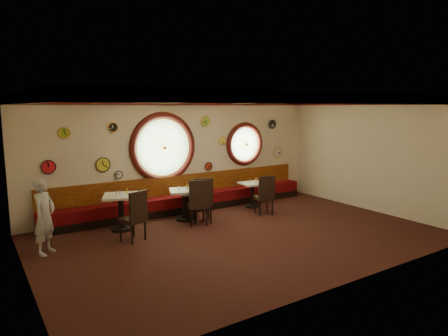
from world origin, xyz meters
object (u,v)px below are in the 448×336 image
(table_b, at_px, (184,201))
(chair_b, at_px, (198,200))
(table_d, at_px, (252,192))
(condiment_b_bottle, at_px, (187,186))
(condiment_a_pepper, at_px, (120,193))
(condiment_b_salt, at_px, (179,188))
(table_c, at_px, (187,201))
(condiment_b_pepper, at_px, (186,188))
(condiment_c_bottle, at_px, (190,187))
(table_a, at_px, (121,208))
(chair_a, at_px, (135,213))
(condiment_d_bottle, at_px, (256,180))
(condiment_c_salt, at_px, (183,190))
(condiment_c_pepper, at_px, (188,189))
(condiment_a_bottle, at_px, (127,191))
(chair_c, at_px, (203,197))
(condiment_d_pepper, at_px, (256,181))
(condiment_d_salt, at_px, (250,181))
(chair_d, at_px, (265,193))
(condiment_a_salt, at_px, (116,193))
(waiter, at_px, (44,216))

(table_b, xyz_separation_m, chair_b, (0.06, -0.65, 0.16))
(table_d, relative_size, condiment_b_bottle, 4.21)
(condiment_a_pepper, bearing_deg, condiment_b_salt, 1.06)
(table_c, xyz_separation_m, table_d, (2.18, -0.02, 0.01))
(table_d, xyz_separation_m, condiment_b_bottle, (-2.22, -0.07, 0.44))
(condiment_b_pepper, xyz_separation_m, condiment_c_bottle, (0.23, 0.25, -0.05))
(table_a, bearing_deg, condiment_b_salt, 2.06)
(chair_a, distance_m, condiment_d_bottle, 4.32)
(chair_a, relative_size, condiment_c_salt, 6.58)
(table_d, bearing_deg, condiment_a_pepper, -179.19)
(condiment_c_pepper, xyz_separation_m, condiment_a_bottle, (-1.71, -0.08, 0.17))
(chair_c, relative_size, condiment_a_pepper, 6.98)
(condiment_d_pepper, xyz_separation_m, condiment_d_bottle, (0.08, 0.11, 0.01))
(chair_c, height_order, condiment_c_bottle, chair_c)
(chair_a, distance_m, condiment_c_pepper, 2.19)
(condiment_d_salt, bearing_deg, condiment_c_salt, -178.80)
(condiment_d_salt, relative_size, condiment_a_bottle, 0.74)
(chair_d, bearing_deg, condiment_c_salt, 171.91)
(chair_a, bearing_deg, chair_c, -8.61)
(table_a, relative_size, condiment_c_pepper, 10.13)
(table_a, distance_m, condiment_b_bottle, 1.85)
(chair_b, bearing_deg, condiment_b_bottle, 103.38)
(condiment_a_salt, bearing_deg, waiter, -157.72)
(table_c, distance_m, waiter, 3.77)
(table_b, xyz_separation_m, condiment_d_pepper, (2.40, 0.04, 0.28))
(condiment_a_bottle, relative_size, condiment_d_bottle, 1.02)
(condiment_a_pepper, distance_m, condiment_d_pepper, 4.10)
(condiment_a_pepper, distance_m, condiment_a_bottle, 0.19)
(table_a, xyz_separation_m, condiment_c_salt, (1.74, 0.14, 0.23))
(condiment_c_pepper, bearing_deg, condiment_a_salt, -177.17)
(table_c, relative_size, condiment_c_bottle, 4.73)
(condiment_d_pepper, bearing_deg, chair_b, -163.58)
(table_a, bearing_deg, table_d, 1.20)
(condiment_b_pepper, xyz_separation_m, condiment_b_bottle, (0.08, 0.08, 0.03))
(table_b, distance_m, waiter, 3.57)
(condiment_c_pepper, bearing_deg, chair_a, -150.13)
(condiment_a_bottle, bearing_deg, condiment_b_bottle, -0.48)
(condiment_d_pepper, bearing_deg, condiment_c_salt, 176.68)
(condiment_b_salt, bearing_deg, table_a, -177.94)
(table_a, distance_m, condiment_a_bottle, 0.43)
(condiment_c_salt, relative_size, condiment_d_salt, 1.05)
(condiment_c_bottle, bearing_deg, table_a, -174.67)
(chair_c, height_order, waiter, waiter)
(table_a, xyz_separation_m, condiment_d_bottle, (4.17, 0.11, 0.25))
(chair_b, relative_size, condiment_d_pepper, 6.73)
(table_c, xyz_separation_m, condiment_a_pepper, (-1.87, -0.08, 0.47))
(waiter, bearing_deg, chair_a, -59.16)
(chair_b, xyz_separation_m, condiment_a_bottle, (-1.57, 0.72, 0.27))
(condiment_a_salt, relative_size, condiment_b_bottle, 0.59)
(condiment_a_bottle, distance_m, condiment_c_bottle, 1.80)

